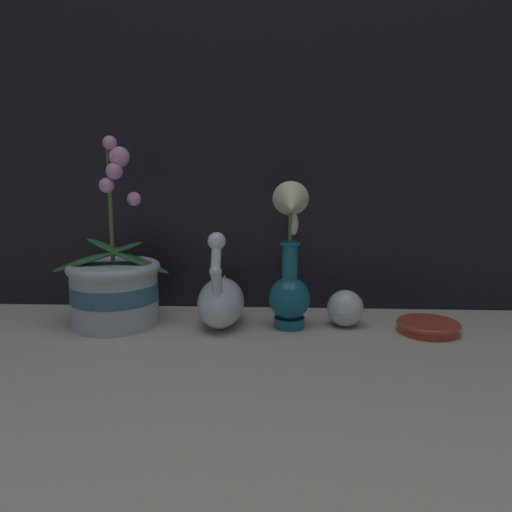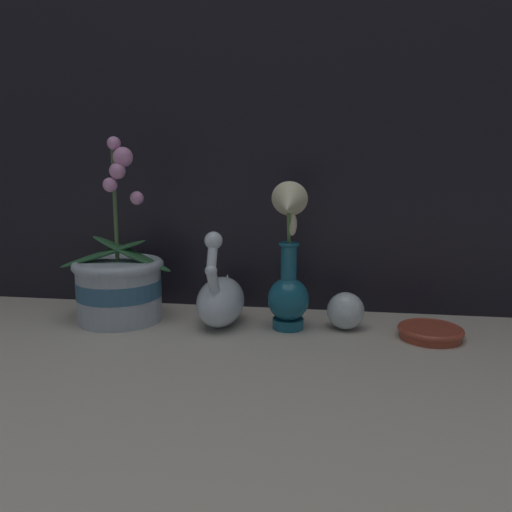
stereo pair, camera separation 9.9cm
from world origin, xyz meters
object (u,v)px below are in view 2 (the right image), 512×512
(orchid_potted_plant, at_px, (119,283))
(glass_sphere, at_px, (346,311))
(amber_dish, at_px, (430,332))
(swan_figurine, at_px, (221,298))
(blue_vase, at_px, (288,271))

(orchid_potted_plant, height_order, glass_sphere, orchid_potted_plant)
(orchid_potted_plant, height_order, amber_dish, orchid_potted_plant)
(swan_figurine, height_order, blue_vase, blue_vase)
(amber_dish, bearing_deg, orchid_potted_plant, 177.99)
(amber_dish, bearing_deg, glass_sphere, 168.28)
(orchid_potted_plant, relative_size, swan_figurine, 1.89)
(blue_vase, bearing_deg, orchid_potted_plant, 178.45)
(orchid_potted_plant, distance_m, glass_sphere, 0.46)
(swan_figurine, distance_m, amber_dish, 0.41)
(glass_sphere, bearing_deg, orchid_potted_plant, -178.68)
(glass_sphere, distance_m, amber_dish, 0.16)
(blue_vase, xyz_separation_m, glass_sphere, (0.11, 0.02, -0.08))
(orchid_potted_plant, xyz_separation_m, blue_vase, (0.35, -0.01, 0.04))
(glass_sphere, xyz_separation_m, amber_dish, (0.16, -0.03, -0.02))
(orchid_potted_plant, relative_size, blue_vase, 1.29)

